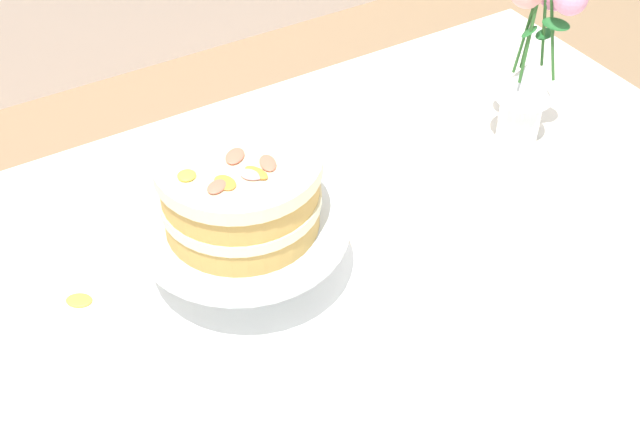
# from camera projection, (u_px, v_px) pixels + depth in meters

# --- Properties ---
(dining_table) EXTENTS (1.40, 1.00, 0.74)m
(dining_table) POSITION_uv_depth(u_px,v_px,m) (371.00, 325.00, 1.26)
(dining_table) COLOR white
(dining_table) RESTS_ON ground
(linen_napkin) EXTENTS (0.36, 0.36, 0.00)m
(linen_napkin) POSITION_uv_depth(u_px,v_px,m) (247.00, 274.00, 1.21)
(linen_napkin) COLOR white
(linen_napkin) RESTS_ON dining_table
(cake_stand) EXTENTS (0.29, 0.29, 0.10)m
(cake_stand) POSITION_uv_depth(u_px,v_px,m) (244.00, 232.00, 1.15)
(cake_stand) COLOR silver
(cake_stand) RESTS_ON linen_napkin
(layer_cake) EXTENTS (0.22, 0.22, 0.12)m
(layer_cake) POSITION_uv_depth(u_px,v_px,m) (240.00, 190.00, 1.10)
(layer_cake) COLOR tan
(layer_cake) RESTS_ON cake_stand
(flower_vase) EXTENTS (0.11, 0.11, 0.35)m
(flower_vase) POSITION_uv_depth(u_px,v_px,m) (532.00, 59.00, 1.35)
(flower_vase) COLOR silver
(flower_vase) RESTS_ON dining_table
(loose_petal_1) EXTENTS (0.05, 0.04, 0.00)m
(loose_petal_1) POSITION_uv_depth(u_px,v_px,m) (79.00, 300.00, 1.17)
(loose_petal_1) COLOR yellow
(loose_petal_1) RESTS_ON dining_table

